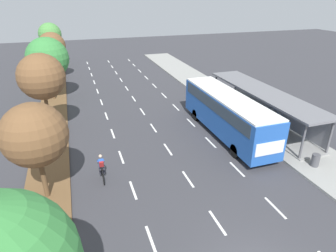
{
  "coord_description": "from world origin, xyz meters",
  "views": [
    {
      "loc": [
        -5.93,
        -6.49,
        10.62
      ],
      "look_at": [
        0.5,
        12.72,
        1.2
      ],
      "focal_mm": 30.79,
      "sensor_mm": 36.0,
      "label": 1
    }
  ],
  "objects_px": {
    "bus_shelter": "(265,103)",
    "cyclist": "(102,168)",
    "median_tree_second": "(34,135)",
    "median_tree_fifth": "(52,46)",
    "trash_bin": "(315,160)",
    "bus": "(227,111)",
    "median_tree_farthest": "(50,34)",
    "median_tree_third": "(41,77)",
    "median_tree_fourth": "(48,58)"
  },
  "relations": [
    {
      "from": "bus_shelter",
      "to": "cyclist",
      "type": "xyz_separation_m",
      "value": [
        -14.59,
        -4.2,
        -1.07
      ]
    },
    {
      "from": "median_tree_second",
      "to": "median_tree_fifth",
      "type": "distance_m",
      "value": 26.15
    },
    {
      "from": "trash_bin",
      "to": "bus_shelter",
      "type": "bearing_deg",
      "value": 81.63
    },
    {
      "from": "bus",
      "to": "median_tree_second",
      "type": "distance_m",
      "value": 14.21
    },
    {
      "from": "cyclist",
      "to": "median_tree_farthest",
      "type": "bearing_deg",
      "value": 95.85
    },
    {
      "from": "bus",
      "to": "median_tree_farthest",
      "type": "height_order",
      "value": "median_tree_farthest"
    },
    {
      "from": "bus_shelter",
      "to": "median_tree_third",
      "type": "distance_m",
      "value": 18.43
    },
    {
      "from": "cyclist",
      "to": "median_tree_third",
      "type": "distance_m",
      "value": 9.45
    },
    {
      "from": "median_tree_third",
      "to": "bus",
      "type": "bearing_deg",
      "value": -19.28
    },
    {
      "from": "cyclist",
      "to": "median_tree_second",
      "type": "bearing_deg",
      "value": -166.3
    },
    {
      "from": "bus",
      "to": "trash_bin",
      "type": "relative_size",
      "value": 13.28
    },
    {
      "from": "cyclist",
      "to": "median_tree_second",
      "type": "xyz_separation_m",
      "value": [
        -3.19,
        -0.78,
        3.17
      ]
    },
    {
      "from": "bus_shelter",
      "to": "median_tree_fifth",
      "type": "bearing_deg",
      "value": 129.78
    },
    {
      "from": "cyclist",
      "to": "median_tree_fifth",
      "type": "relative_size",
      "value": 0.31
    },
    {
      "from": "median_tree_second",
      "to": "median_tree_fourth",
      "type": "relative_size",
      "value": 0.86
    },
    {
      "from": "median_tree_third",
      "to": "median_tree_farthest",
      "type": "relative_size",
      "value": 1.01
    },
    {
      "from": "bus_shelter",
      "to": "cyclist",
      "type": "height_order",
      "value": "bus_shelter"
    },
    {
      "from": "median_tree_farthest",
      "to": "trash_bin",
      "type": "xyz_separation_m",
      "value": [
        17.0,
        -37.23,
        -4.18
      ]
    },
    {
      "from": "bus_shelter",
      "to": "median_tree_fourth",
      "type": "bearing_deg",
      "value": 144.98
    },
    {
      "from": "bus_shelter",
      "to": "median_tree_fourth",
      "type": "distance_m",
      "value": 21.86
    },
    {
      "from": "trash_bin",
      "to": "median_tree_fifth",
      "type": "bearing_deg",
      "value": 120.12
    },
    {
      "from": "median_tree_fourth",
      "to": "median_tree_second",
      "type": "bearing_deg",
      "value": -90.03
    },
    {
      "from": "cyclist",
      "to": "median_tree_farthest",
      "type": "height_order",
      "value": "median_tree_farthest"
    },
    {
      "from": "median_tree_third",
      "to": "median_tree_farthest",
      "type": "height_order",
      "value": "median_tree_third"
    },
    {
      "from": "median_tree_third",
      "to": "median_tree_fifth",
      "type": "xyz_separation_m",
      "value": [
        0.18,
        17.43,
        -0.43
      ]
    },
    {
      "from": "median_tree_farthest",
      "to": "trash_bin",
      "type": "distance_m",
      "value": 41.14
    },
    {
      "from": "bus_shelter",
      "to": "median_tree_fifth",
      "type": "distance_m",
      "value": 27.66
    },
    {
      "from": "cyclist",
      "to": "median_tree_second",
      "type": "relative_size",
      "value": 0.33
    },
    {
      "from": "median_tree_fifth",
      "to": "trash_bin",
      "type": "height_order",
      "value": "median_tree_fifth"
    },
    {
      "from": "bus_shelter",
      "to": "cyclist",
      "type": "relative_size",
      "value": 7.49
    },
    {
      "from": "bus_shelter",
      "to": "median_tree_fifth",
      "type": "xyz_separation_m",
      "value": [
        -17.62,
        21.17,
        2.48
      ]
    },
    {
      "from": "bus_shelter",
      "to": "bus",
      "type": "relative_size",
      "value": 1.21
    },
    {
      "from": "median_tree_farthest",
      "to": "trash_bin",
      "type": "relative_size",
      "value": 7.48
    },
    {
      "from": "median_tree_second",
      "to": "median_tree_fourth",
      "type": "bearing_deg",
      "value": 89.97
    },
    {
      "from": "bus_shelter",
      "to": "median_tree_fourth",
      "type": "relative_size",
      "value": 2.1
    },
    {
      "from": "bus_shelter",
      "to": "trash_bin",
      "type": "relative_size",
      "value": 16.03
    },
    {
      "from": "median_tree_farthest",
      "to": "median_tree_third",
      "type": "bearing_deg",
      "value": -89.41
    },
    {
      "from": "median_tree_farthest",
      "to": "trash_bin",
      "type": "height_order",
      "value": "median_tree_farthest"
    },
    {
      "from": "bus_shelter",
      "to": "median_tree_third",
      "type": "relative_size",
      "value": 2.11
    },
    {
      "from": "median_tree_fourth",
      "to": "cyclist",
      "type": "bearing_deg",
      "value": -79.17
    },
    {
      "from": "median_tree_third",
      "to": "median_tree_fifth",
      "type": "bearing_deg",
      "value": 89.39
    },
    {
      "from": "median_tree_third",
      "to": "median_tree_fifth",
      "type": "distance_m",
      "value": 17.44
    },
    {
      "from": "median_tree_second",
      "to": "median_tree_third",
      "type": "distance_m",
      "value": 8.75
    },
    {
      "from": "median_tree_farthest",
      "to": "median_tree_fourth",
      "type": "bearing_deg",
      "value": -89.0
    },
    {
      "from": "median_tree_farthest",
      "to": "bus",
      "type": "bearing_deg",
      "value": -65.92
    },
    {
      "from": "median_tree_third",
      "to": "cyclist",
      "type": "bearing_deg",
      "value": -67.92
    },
    {
      "from": "cyclist",
      "to": "median_tree_third",
      "type": "xyz_separation_m",
      "value": [
        -3.22,
        7.94,
        3.98
      ]
    },
    {
      "from": "trash_bin",
      "to": "median_tree_farthest",
      "type": "bearing_deg",
      "value": 114.54
    },
    {
      "from": "median_tree_farthest",
      "to": "cyclist",
      "type": "bearing_deg",
      "value": -84.15
    },
    {
      "from": "median_tree_fifth",
      "to": "trash_bin",
      "type": "xyz_separation_m",
      "value": [
        16.54,
        -28.51,
        -3.77
      ]
    }
  ]
}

